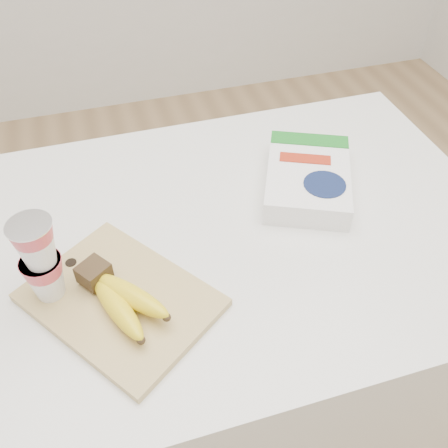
# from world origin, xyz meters

# --- Properties ---
(table) EXTENTS (1.14, 0.76, 0.86)m
(table) POSITION_xyz_m (0.00, 0.00, 0.43)
(table) COLOR white
(table) RESTS_ON ground
(cutting_board) EXTENTS (0.36, 0.38, 0.02)m
(cutting_board) POSITION_xyz_m (-0.21, -0.12, 0.87)
(cutting_board) COLOR tan
(cutting_board) RESTS_ON table
(bananas) EXTENTS (0.15, 0.19, 0.05)m
(bananas) POSITION_xyz_m (-0.21, -0.14, 0.89)
(bananas) COLOR #382816
(bananas) RESTS_ON cutting_board
(yogurt_stack) EXTENTS (0.07, 0.07, 0.16)m
(yogurt_stack) POSITION_xyz_m (-0.31, -0.08, 0.96)
(yogurt_stack) COLOR white
(yogurt_stack) RESTS_ON cutting_board
(cereal_box) EXTENTS (0.26, 0.30, 0.06)m
(cereal_box) POSITION_xyz_m (0.22, 0.07, 0.89)
(cereal_box) COLOR white
(cereal_box) RESTS_ON table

